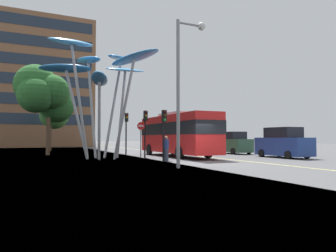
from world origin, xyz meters
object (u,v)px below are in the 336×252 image
Objects in this scene: leaf_sculpture at (98,69)px; car_parked_near at (283,144)px; traffic_light_kerb_near at (164,124)px; pedestrian at (166,149)px; traffic_light_kerb_far at (145,124)px; no_entry_sign at (141,134)px; red_bus at (177,133)px; street_lamp at (185,73)px; car_parked_far at (200,143)px; traffic_light_island_mid at (126,125)px; car_parked_mid at (233,143)px.

car_parked_near is at bearing -20.58° from leaf_sculpture.
leaf_sculpture is 7.18m from traffic_light_kerb_near.
traffic_light_kerb_far is at bearing 90.18° from pedestrian.
traffic_light_kerb_far is 10.93m from car_parked_near.
no_entry_sign is at bearing 158.80° from car_parked_near.
red_bus is 3.56m from no_entry_sign.
pedestrian is at bearing -51.46° from leaf_sculpture.
traffic_light_kerb_near is 0.93× the size of traffic_light_kerb_far.
red_bus is at bearing 13.04° from no_entry_sign.
street_lamp reaches higher than no_entry_sign.
car_parked_near is 0.58× the size of street_lamp.
traffic_light_kerb_far reaches higher than red_bus.
traffic_light_kerb_near reaches higher than pedestrian.
pedestrian is at bearing -128.26° from car_parked_far.
street_lamp is (-3.91, -8.87, 3.01)m from red_bus.
red_bus is at bearing 56.02° from pedestrian.
traffic_light_kerb_near is at bearing -90.10° from traffic_light_island_mid.
pedestrian is (0.98, 4.53, -4.15)m from street_lamp.
traffic_light_island_mid is at bearing 86.43° from street_lamp.
traffic_light_island_mid reaches higher than car_parked_far.
car_parked_near is 1.15× the size of car_parked_mid.
car_parked_mid is 10.77m from no_entry_sign.
traffic_light_kerb_near is 0.87× the size of car_parked_far.
car_parked_far is 14.19m from no_entry_sign.
red_bus is at bearing 66.22° from street_lamp.
leaf_sculpture reaches higher than traffic_light_kerb_near.
traffic_light_kerb_near reaches higher than car_parked_mid.
no_entry_sign is (-10.67, -9.31, 0.84)m from car_parked_far.
traffic_light_island_mid is at bearing 166.19° from car_parked_mid.
car_parked_near is 9.85m from pedestrian.
pedestrian is (-9.89, -6.08, -0.17)m from car_parked_mid.
traffic_light_kerb_far is at bearing 87.58° from traffic_light_kerb_near.
street_lamp reaches higher than traffic_light_kerb_near.
street_lamp is (-11.11, -17.37, 4.00)m from car_parked_far.
car_parked_far is (0.24, 6.76, -0.02)m from car_parked_mid.
car_parked_far is (13.77, 8.28, -5.81)m from leaf_sculpture.
leaf_sculpture is at bearing 170.99° from traffic_light_kerb_far.
traffic_light_island_mid is at bearing 137.88° from car_parked_near.
no_entry_sign is at bearing 86.89° from street_lamp.
traffic_light_kerb_far is at bearing 155.53° from car_parked_near.
traffic_light_island_mid reaches higher than traffic_light_kerb_near.
traffic_light_island_mid is (0.02, 8.57, 0.29)m from traffic_light_kerb_near.
traffic_light_kerb_far is 1.09m from no_entry_sign.
car_parked_near is 1.65× the size of no_entry_sign.
traffic_light_kerb_near is 2.04× the size of pedestrian.
street_lamp reaches higher than car_parked_far.
traffic_light_kerb_far is 4.56m from traffic_light_island_mid.
red_bus is 3.85× the size of no_entry_sign.
traffic_light_island_mid is at bearing 89.90° from traffic_light_kerb_near.
leaf_sculpture is at bearing 159.42° from car_parked_near.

